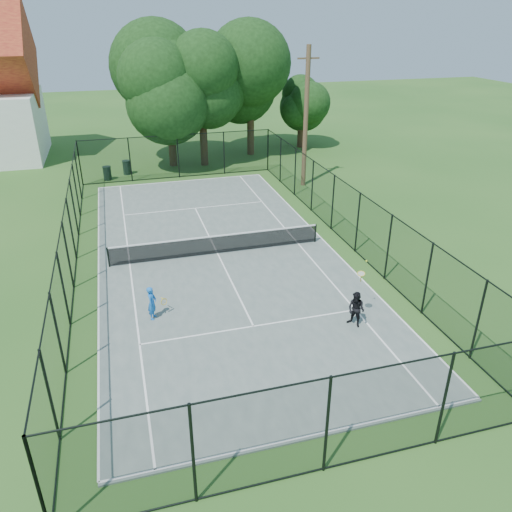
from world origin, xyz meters
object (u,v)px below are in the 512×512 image
object	(u,v)px
utility_pole	(306,118)
player_black	(356,309)
trash_bin_right	(127,167)
player_blue	(152,303)
tennis_net	(217,244)
trash_bin_left	(107,173)

from	to	relation	value
utility_pole	player_black	bearing A→B (deg)	-104.26
trash_bin_right	player_blue	size ratio (longest dim) A/B	0.76
player_black	tennis_net	bearing A→B (deg)	116.10
trash_bin_left	player_blue	size ratio (longest dim) A/B	0.72
trash_bin_left	player_blue	xyz separation A→B (m)	(1.38, -18.56, 0.24)
trash_bin_right	trash_bin_left	bearing A→B (deg)	-143.32
tennis_net	utility_pole	xyz separation A→B (m)	(7.76, 9.00, 3.86)
trash_bin_right	player_black	size ratio (longest dim) A/B	0.44
trash_bin_right	player_black	world-z (taller)	player_black
tennis_net	player_black	xyz separation A→B (m)	(3.60, -7.36, 0.18)
player_blue	player_black	size ratio (longest dim) A/B	0.58
trash_bin_left	player_black	size ratio (longest dim) A/B	0.42
utility_pole	player_black	size ratio (longest dim) A/B	3.81
player_blue	player_black	bearing A→B (deg)	-19.70
tennis_net	player_blue	size ratio (longest dim) A/B	7.62
tennis_net	utility_pole	distance (m)	12.49
trash_bin_right	player_blue	bearing A→B (deg)	-89.95
trash_bin_right	player_black	xyz separation A→B (m)	(7.10, -22.11, 0.24)
player_blue	utility_pole	bearing A→B (deg)	50.89
tennis_net	trash_bin_left	xyz separation A→B (m)	(-4.86, 13.74, -0.10)
trash_bin_left	utility_pole	world-z (taller)	utility_pole
tennis_net	trash_bin_left	size ratio (longest dim) A/B	10.55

